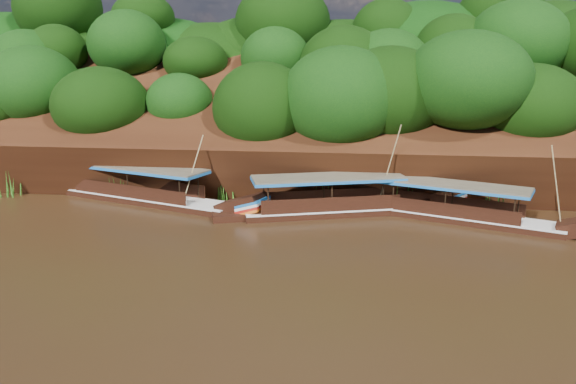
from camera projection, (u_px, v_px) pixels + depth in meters
name	position (u px, v px, depth m)	size (l,w,h in m)	color
ground	(288.00, 253.00, 28.02)	(160.00, 160.00, 0.00)	black
riverbank	(320.00, 145.00, 49.47)	(120.00, 30.06, 19.40)	black
boat_0	(473.00, 214.00, 32.98)	(13.45, 6.81, 5.49)	black
boat_1	(350.00, 205.00, 34.93)	(13.97, 6.09, 6.12)	black
boat_2	(157.00, 196.00, 37.16)	(15.15, 7.04, 5.26)	black
reeds	(259.00, 190.00, 37.16)	(49.55, 2.00, 2.26)	#2F6318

